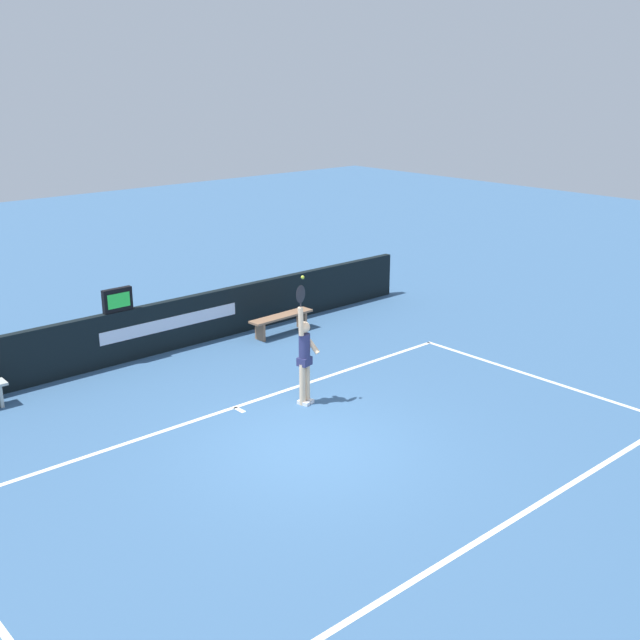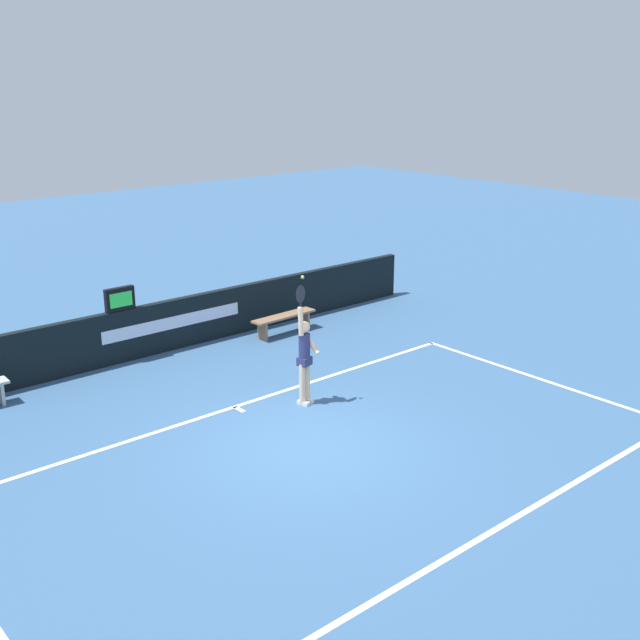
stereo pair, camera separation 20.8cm
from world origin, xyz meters
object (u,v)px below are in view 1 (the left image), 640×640
at_px(tennis_player, 305,355).
at_px(courtside_bench_far, 281,319).
at_px(speed_display, 117,300).
at_px(tennis_ball, 303,277).

distance_m(tennis_player, courtside_bench_far, 4.26).
distance_m(speed_display, courtside_bench_far, 4.05).
xyz_separation_m(speed_display, courtside_bench_far, (3.83, -0.82, -1.05)).
xyz_separation_m(speed_display, tennis_player, (1.55, -4.36, -0.44)).
height_order(tennis_player, courtside_bench_far, tennis_player).
bearing_deg(courtside_bench_far, tennis_ball, -123.21).
height_order(tennis_player, tennis_ball, tennis_ball).
relative_size(tennis_ball, courtside_bench_far, 0.04).
bearing_deg(tennis_ball, speed_display, 108.81).
relative_size(speed_display, tennis_ball, 10.19).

